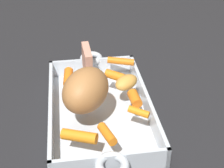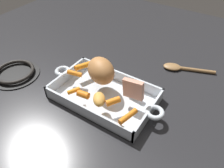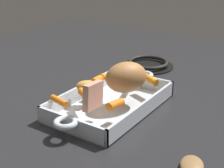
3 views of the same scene
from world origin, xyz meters
name	(u,v)px [view 1 (image 1 of 3)]	position (x,y,z in m)	size (l,w,h in m)	color
ground_plane	(100,114)	(0.00, 0.00, 0.00)	(1.92, 1.92, 0.00)	#232326
roasting_dish	(100,109)	(0.00, 0.00, 0.02)	(0.46, 0.23, 0.05)	silver
pork_roast	(86,90)	(-0.03, 0.03, 0.09)	(0.12, 0.09, 0.09)	#B07440
roast_slice_outer	(87,61)	(0.11, 0.02, 0.08)	(0.02, 0.07, 0.07)	tan
baby_carrot_southeast	(115,76)	(0.07, -0.05, 0.06)	(0.02, 0.02, 0.05)	orange
baby_carrot_northeast	(139,112)	(-0.08, -0.07, 0.06)	(0.02, 0.02, 0.04)	orange
baby_carrot_southwest	(135,98)	(-0.03, -0.07, 0.06)	(0.02, 0.02, 0.04)	orange
baby_carrot_center_left	(109,134)	(-0.13, 0.00, 0.06)	(0.02, 0.02, 0.06)	orange
baby_carrot_short	(68,77)	(0.08, 0.07, 0.06)	(0.02, 0.02, 0.05)	orange
baby_carrot_center_right	(121,61)	(0.14, -0.07, 0.06)	(0.02, 0.02, 0.07)	orange
baby_carrot_northwest	(79,136)	(-0.14, 0.05, 0.06)	(0.02, 0.02, 0.07)	orange
potato_near_roast	(126,82)	(0.03, -0.07, 0.07)	(0.06, 0.04, 0.03)	gold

